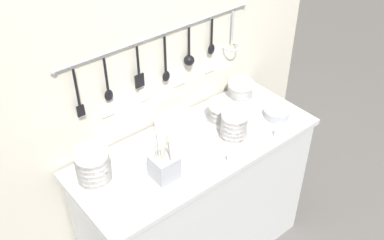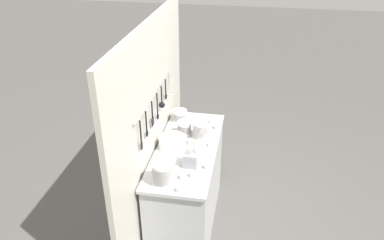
# 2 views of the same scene
# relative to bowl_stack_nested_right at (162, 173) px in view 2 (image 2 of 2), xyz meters

# --- Properties ---
(ground_plane) EXTENTS (20.00, 20.00, 0.00)m
(ground_plane) POSITION_rel_bowl_stack_nested_right_xyz_m (0.53, -0.09, -0.97)
(ground_plane) COLOR #514F4C
(counter) EXTENTS (1.31, 0.53, 0.88)m
(counter) POSITION_rel_bowl_stack_nested_right_xyz_m (0.53, -0.09, -0.53)
(counter) COLOR #B7BABC
(counter) RESTS_ON ground
(back_wall) EXTENTS (2.11, 0.11, 1.98)m
(back_wall) POSITION_rel_bowl_stack_nested_right_xyz_m (0.53, 0.21, 0.02)
(back_wall) COLOR beige
(back_wall) RESTS_ON ground
(bowl_stack_nested_right) EXTENTS (0.16, 0.16, 0.19)m
(bowl_stack_nested_right) POSITION_rel_bowl_stack_nested_right_xyz_m (0.00, 0.00, 0.00)
(bowl_stack_nested_right) COLOR white
(bowl_stack_nested_right) RESTS_ON counter
(bowl_stack_back_corner) EXTENTS (0.13, 0.13, 0.18)m
(bowl_stack_back_corner) POSITION_rel_bowl_stack_nested_right_xyz_m (0.70, -0.18, -0.01)
(bowl_stack_back_corner) COLOR white
(bowl_stack_back_corner) RESTS_ON counter
(bowl_stack_wide_centre) EXTENTS (0.14, 0.14, 0.12)m
(bowl_stack_wide_centre) POSITION_rel_bowl_stack_nested_right_xyz_m (0.99, 0.07, -0.04)
(bowl_stack_wide_centre) COLOR white
(bowl_stack_wide_centre) RESTS_ON counter
(bowl_stack_tall_left) EXTENTS (0.13, 0.13, 0.13)m
(bowl_stack_tall_left) POSITION_rel_bowl_stack_nested_right_xyz_m (0.75, -0.02, -0.03)
(bowl_stack_tall_left) COLOR white
(bowl_stack_tall_left) RESTS_ON counter
(plate_stack) EXTENTS (0.24, 0.24, 0.10)m
(plate_stack) POSITION_rel_bowl_stack_nested_right_xyz_m (0.51, 0.04, -0.04)
(plate_stack) COLOR white
(plate_stack) RESTS_ON counter
(steel_mixing_bowl) EXTENTS (0.14, 0.14, 0.04)m
(steel_mixing_bowl) POSITION_rel_bowl_stack_nested_right_xyz_m (1.02, -0.19, -0.07)
(steel_mixing_bowl) COLOR #93969E
(steel_mixing_bowl) RESTS_ON counter
(cutlery_caddy) EXTENTS (0.11, 0.11, 0.26)m
(cutlery_caddy) POSITION_rel_bowl_stack_nested_right_xyz_m (0.27, -0.17, -0.03)
(cutlery_caddy) COLOR #93969E
(cutlery_caddy) RESTS_ON counter
(cup_centre) EXTENTS (0.05, 0.05, 0.05)m
(cup_centre) POSITION_rel_bowl_stack_nested_right_xyz_m (0.58, -0.30, -0.07)
(cup_centre) COLOR white
(cup_centre) RESTS_ON counter
(cup_edge_near) EXTENTS (0.05, 0.05, 0.05)m
(cup_edge_near) POSITION_rel_bowl_stack_nested_right_xyz_m (0.25, -0.31, -0.07)
(cup_edge_near) COLOR white
(cup_edge_near) RESTS_ON counter
(cup_beside_plates) EXTENTS (0.05, 0.05, 0.05)m
(cup_beside_plates) POSITION_rel_bowl_stack_nested_right_xyz_m (0.12, -0.22, -0.07)
(cup_beside_plates) COLOR white
(cup_beside_plates) RESTS_ON counter
(cup_front_right) EXTENTS (0.05, 0.05, 0.05)m
(cup_front_right) POSITION_rel_bowl_stack_nested_right_xyz_m (0.59, -0.11, -0.07)
(cup_front_right) COLOR white
(cup_front_right) RESTS_ON counter
(cup_mid_row) EXTENTS (0.05, 0.05, 0.05)m
(cup_mid_row) POSITION_rel_bowl_stack_nested_right_xyz_m (0.90, -0.31, -0.07)
(cup_mid_row) COLOR white
(cup_mid_row) RESTS_ON counter
(cup_front_left) EXTENTS (0.05, 0.05, 0.05)m
(cup_front_left) POSITION_rel_bowl_stack_nested_right_xyz_m (0.08, -0.14, -0.07)
(cup_front_left) COLOR white
(cup_front_left) RESTS_ON counter
(cup_by_caddy) EXTENTS (0.05, 0.05, 0.05)m
(cup_by_caddy) POSITION_rel_bowl_stack_nested_right_xyz_m (-0.07, -0.15, -0.07)
(cup_by_caddy) COLOR white
(cup_by_caddy) RESTS_ON counter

